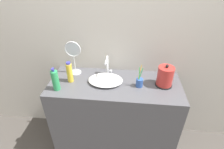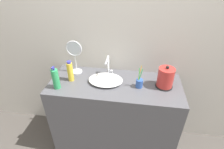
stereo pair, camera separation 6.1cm
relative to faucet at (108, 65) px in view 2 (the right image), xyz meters
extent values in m
cube|color=beige|center=(0.09, 0.13, 0.30)|extent=(6.00, 0.04, 2.60)
cube|color=#4C4C51|center=(0.09, -0.15, -0.56)|extent=(1.28, 0.52, 0.88)
ellipsoid|color=white|center=(0.00, -0.14, -0.09)|extent=(0.33, 0.25, 0.05)
cylinder|color=silver|center=(0.00, 0.02, -0.02)|extent=(0.02, 0.02, 0.20)
cylinder|color=silver|center=(0.00, -0.06, 0.08)|extent=(0.02, 0.16, 0.02)
cylinder|color=silver|center=(0.03, 0.02, -0.10)|extent=(0.02, 0.02, 0.04)
cylinder|color=black|center=(0.55, -0.13, -0.11)|extent=(0.16, 0.16, 0.01)
cylinder|color=#B22D28|center=(0.55, -0.13, -0.02)|extent=(0.15, 0.15, 0.20)
sphere|color=black|center=(0.55, -0.13, 0.09)|extent=(0.03, 0.03, 0.03)
cylinder|color=#2D519E|center=(0.32, -0.17, -0.08)|extent=(0.07, 0.07, 0.08)
cylinder|color=green|center=(0.31, -0.18, 0.00)|extent=(0.02, 0.02, 0.17)
cylinder|color=yellow|center=(0.31, -0.16, 0.01)|extent=(0.03, 0.03, 0.19)
cylinder|color=green|center=(0.32, -0.16, 0.00)|extent=(0.04, 0.01, 0.16)
cylinder|color=#2D9956|center=(-0.44, -0.29, -0.02)|extent=(0.06, 0.06, 0.19)
cylinder|color=#333399|center=(-0.44, -0.29, 0.09)|extent=(0.02, 0.02, 0.02)
cube|color=#333399|center=(-0.44, -0.30, 0.11)|extent=(0.02, 0.03, 0.01)
cylinder|color=gold|center=(-0.35, -0.15, -0.02)|extent=(0.06, 0.06, 0.19)
cylinder|color=#333399|center=(-0.35, -0.15, 0.08)|extent=(0.04, 0.04, 0.02)
cylinder|color=silver|center=(-0.34, 0.00, -0.11)|extent=(0.11, 0.11, 0.01)
cylinder|color=silver|center=(-0.34, 0.00, -0.01)|extent=(0.01, 0.01, 0.19)
torus|color=silver|center=(-0.34, 0.00, 0.15)|extent=(0.16, 0.01, 0.16)
cylinder|color=silver|center=(-0.34, 0.00, 0.15)|extent=(0.14, 0.00, 0.14)
camera|label=1|loc=(0.20, -1.52, 0.88)|focal=28.00mm
camera|label=2|loc=(0.26, -1.51, 0.88)|focal=28.00mm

